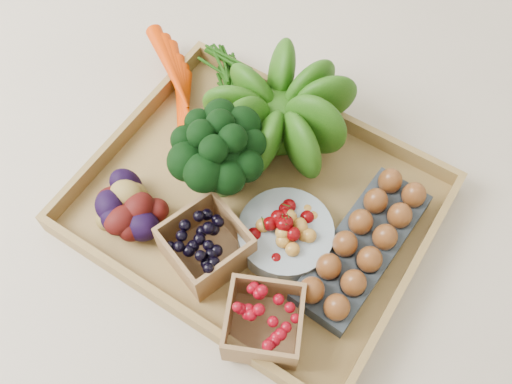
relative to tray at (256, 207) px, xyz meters
The scene contains 10 objects.
ground 0.01m from the tray, ahead, with size 4.00×4.00×0.00m, color beige.
tray is the anchor object (origin of this frame).
carrots 0.24m from the tray, 156.04° to the left, with size 0.21×0.15×0.05m, color #D93400, non-canonical shape.
lettuce 0.17m from the tray, 106.70° to the left, with size 0.17×0.17×0.17m, color #12450A.
broccoli 0.10m from the tray, behind, with size 0.16×0.16×0.12m, color black, non-canonical shape.
cherry_bowl 0.08m from the tray, 21.58° to the right, with size 0.15×0.15×0.04m, color #8C9EA5.
egg_carton 0.19m from the tray, ahead, with size 0.10×0.28×0.03m, color #353D44.
potatoes 0.22m from the tray, 140.53° to the right, with size 0.15×0.15×0.09m, color #3C0B09, non-canonical shape.
punnet_blackberry 0.13m from the tray, 97.91° to the right, with size 0.11×0.11×0.08m, color black.
punnet_raspberry 0.22m from the tray, 54.21° to the right, with size 0.11×0.11×0.07m, color maroon.
Camera 1 is at (0.24, -0.38, 0.86)m, focal length 40.00 mm.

